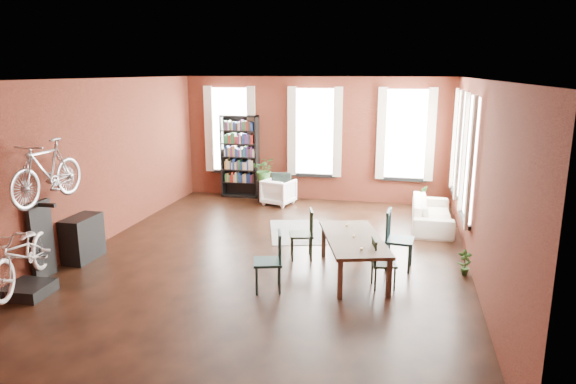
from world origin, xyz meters
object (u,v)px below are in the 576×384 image
(cream_sofa, at_px, (432,209))
(console_table, at_px, (83,238))
(dining_chair_b, at_px, (301,234))
(dining_chair_c, at_px, (384,263))
(white_armchair, at_px, (279,190))
(dining_chair_a, at_px, (268,262))
(bookshelf, at_px, (240,157))
(plant_stand, at_px, (265,192))
(dining_chair_d, at_px, (400,240))
(bicycle_floor, at_px, (19,225))
(bike_trainer, at_px, (28,290))
(dining_table, at_px, (353,256))

(cream_sofa, relative_size, console_table, 2.60)
(dining_chair_b, relative_size, dining_chair_c, 1.13)
(dining_chair_b, height_order, white_armchair, dining_chair_b)
(dining_chair_a, xyz_separation_m, bookshelf, (-2.33, 5.76, 0.63))
(bookshelf, distance_m, plant_stand, 1.21)
(dining_chair_a, xyz_separation_m, dining_chair_d, (1.96, 1.40, 0.04))
(bicycle_floor, bearing_deg, dining_chair_d, 7.93)
(dining_chair_b, height_order, bike_trainer, dining_chair_b)
(bookshelf, height_order, bicycle_floor, bookshelf)
(cream_sofa, bearing_deg, dining_table, 156.10)
(white_armchair, bearing_deg, dining_chair_b, 126.03)
(bookshelf, bearing_deg, plant_stand, -26.37)
(dining_table, distance_m, dining_chair_d, 0.91)
(dining_chair_b, height_order, console_table, dining_chair_b)
(dining_chair_a, height_order, bookshelf, bookshelf)
(dining_chair_d, height_order, cream_sofa, dining_chair_d)
(dining_chair_a, bearing_deg, dining_chair_d, 109.23)
(dining_chair_d, height_order, console_table, dining_chair_d)
(dining_chair_c, distance_m, bookshelf, 6.68)
(dining_chair_c, bearing_deg, bookshelf, 24.03)
(dining_chair_d, bearing_deg, white_armchair, 44.49)
(dining_chair_a, xyz_separation_m, cream_sofa, (2.62, 4.06, -0.06))
(white_armchair, bearing_deg, cream_sofa, 179.33)
(dining_table, relative_size, dining_chair_d, 1.91)
(dining_chair_b, xyz_separation_m, bookshelf, (-2.55, 4.26, 0.65))
(cream_sofa, bearing_deg, bike_trainer, 129.61)
(white_armchair, distance_m, console_table, 5.25)
(dining_chair_c, distance_m, bicycle_floor, 5.52)
(dining_chair_c, bearing_deg, dining_table, 39.10)
(console_table, height_order, plant_stand, console_table)
(cream_sofa, distance_m, plant_stand, 4.37)
(dining_table, height_order, bookshelf, bookshelf)
(dining_chair_b, distance_m, dining_chair_c, 1.81)
(console_table, distance_m, plant_stand, 5.24)
(dining_chair_d, distance_m, white_armchair, 4.88)
(dining_chair_a, xyz_separation_m, bicycle_floor, (-3.51, -1.02, 0.65))
(bookshelf, relative_size, white_armchair, 3.03)
(dining_chair_b, xyz_separation_m, bike_trainer, (-3.73, -2.50, -0.36))
(plant_stand, bearing_deg, bicycle_floor, -107.11)
(bicycle_floor, bearing_deg, white_armchair, 52.98)
(plant_stand, height_order, bicycle_floor, bicycle_floor)
(bookshelf, height_order, white_armchair, bookshelf)
(dining_table, xyz_separation_m, bike_trainer, (-4.73, -1.91, -0.24))
(bike_trainer, bearing_deg, plant_stand, 72.94)
(bookshelf, distance_m, console_table, 5.40)
(cream_sofa, relative_size, bicycle_floor, 1.11)
(bookshelf, xyz_separation_m, bicycle_floor, (-1.18, -6.78, 0.02))
(bicycle_floor, bearing_deg, bookshelf, 64.18)
(dining_chair_b, bearing_deg, plant_stand, -170.81)
(dining_table, height_order, bike_trainer, dining_table)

